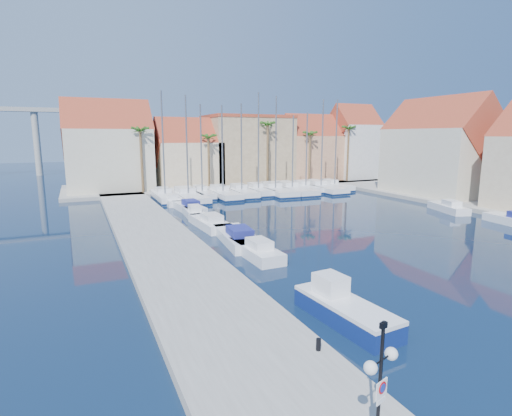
{
  "coord_description": "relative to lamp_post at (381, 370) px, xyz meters",
  "views": [
    {
      "loc": [
        -14.56,
        -16.92,
        8.63
      ],
      "look_at": [
        -1.92,
        11.2,
        3.0
      ],
      "focal_mm": 28.0,
      "sensor_mm": 36.0,
      "label": 1
    }
  ],
  "objects": [
    {
      "name": "ground",
      "position": [
        8.1,
        10.04,
        -2.95
      ],
      "size": [
        260.0,
        260.0,
        0.0
      ],
      "primitive_type": "plane",
      "color": "black",
      "rests_on": "ground"
    },
    {
      "name": "quay_west",
      "position": [
        -0.9,
        23.54,
        -2.7
      ],
      "size": [
        6.0,
        77.0,
        0.5
      ],
      "primitive_type": "cube",
      "color": "gray",
      "rests_on": "ground"
    },
    {
      "name": "shore_north",
      "position": [
        18.1,
        58.04,
        -2.7
      ],
      "size": [
        54.0,
        16.0,
        0.5
      ],
      "primitive_type": "cube",
      "color": "gray",
      "rests_on": "ground"
    },
    {
      "name": "shore_east",
      "position": [
        40.1,
        25.04,
        -2.7
      ],
      "size": [
        12.0,
        60.0,
        0.5
      ],
      "primitive_type": "cube",
      "color": "gray",
      "rests_on": "ground"
    },
    {
      "name": "lamp_post",
      "position": [
        0.0,
        0.0,
        0.0
      ],
      "size": [
        1.22,
        0.61,
        3.73
      ],
      "rotation": [
        0.0,
        0.0,
        0.3
      ],
      "color": "black",
      "rests_on": "quay_west"
    },
    {
      "name": "bollard",
      "position": [
        1.5,
        4.98,
        -2.21
      ],
      "size": [
        0.19,
        0.19,
        0.48
      ],
      "primitive_type": "cylinder",
      "color": "black",
      "rests_on": "quay_west"
    },
    {
      "name": "fishing_boat",
      "position": [
        4.47,
        7.47,
        -2.29
      ],
      "size": [
        2.32,
        5.77,
        1.98
      ],
      "rotation": [
        0.0,
        0.0,
        0.08
      ],
      "color": "navy",
      "rests_on": "ground"
    },
    {
      "name": "motorboat_west_0",
      "position": [
        4.92,
        18.4,
        -2.44
      ],
      "size": [
        2.0,
        5.94,
        1.4
      ],
      "rotation": [
        0.0,
        0.0,
        0.02
      ],
      "color": "white",
      "rests_on": "ground"
    },
    {
      "name": "motorboat_west_1",
      "position": [
        5.08,
        22.49,
        -2.44
      ],
      "size": [
        3.14,
        7.67,
        1.4
      ],
      "rotation": [
        0.0,
        0.0,
        -0.1
      ],
      "color": "white",
      "rests_on": "ground"
    },
    {
      "name": "motorboat_west_2",
      "position": [
        4.69,
        28.59,
        -2.44
      ],
      "size": [
        2.42,
        6.79,
        1.4
      ],
      "rotation": [
        0.0,
        0.0,
        0.04
      ],
      "color": "white",
      "rests_on": "ground"
    },
    {
      "name": "motorboat_west_3",
      "position": [
        4.6,
        33.85,
        -2.44
      ],
      "size": [
        2.03,
        5.23,
        1.4
      ],
      "rotation": [
        0.0,
        0.0,
        -0.08
      ],
      "color": "white",
      "rests_on": "ground"
    },
    {
      "name": "motorboat_west_4",
      "position": [
        5.03,
        37.45,
        -2.44
      ],
      "size": [
        2.54,
        6.72,
        1.4
      ],
      "rotation": [
        0.0,
        0.0,
        0.07
      ],
      "color": "white",
      "rests_on": "ground"
    },
    {
      "name": "motorboat_west_5",
      "position": [
        4.12,
        42.94,
        -2.44
      ],
      "size": [
        1.79,
        5.28,
        1.4
      ],
      "rotation": [
        0.0,
        0.0,
        0.02
      ],
      "color": "white",
      "rests_on": "ground"
    },
    {
      "name": "motorboat_east_1",
      "position": [
        32.07,
        25.01,
        -2.44
      ],
      "size": [
        3.45,
        6.01,
        1.4
      ],
      "rotation": [
        0.0,
        0.0,
        -0.3
      ],
      "color": "white",
      "rests_on": "ground"
    },
    {
      "name": "sailboat_0",
      "position": [
        4.05,
        46.57,
        -2.33
      ],
      "size": [
        2.72,
        9.86,
        14.25
      ],
      "rotation": [
        0.0,
        0.0,
        -0.01
      ],
      "color": "white",
      "rests_on": "ground"
    },
    {
      "name": "sailboat_1",
      "position": [
        6.95,
        45.84,
        -2.37
      ],
      "size": [
        3.31,
        12.06,
        13.75
      ],
      "rotation": [
        0.0,
        0.0,
        0.01
      ],
      "color": "white",
      "rests_on": "ground"
    },
    {
      "name": "sailboat_2",
      "position": [
        9.35,
        47.06,
        -2.32
      ],
      "size": [
        2.49,
        8.37,
        12.77
      ],
      "rotation": [
        0.0,
        0.0,
        -0.04
      ],
      "color": "white",
      "rests_on": "ground"
    },
    {
      "name": "sailboat_3",
      "position": [
        11.96,
        45.96,
        -2.36
      ],
      "size": [
        2.76,
        10.31,
        12.64
      ],
      "rotation": [
        0.0,
        0.0,
        -0.0
      ],
      "color": "white",
      "rests_on": "ground"
    },
    {
      "name": "sailboat_4",
      "position": [
        14.96,
        46.26,
        -2.35
      ],
      "size": [
        3.04,
        9.75,
        12.96
      ],
      "rotation": [
        0.0,
        0.0,
        -0.05
      ],
      "color": "white",
      "rests_on": "ground"
    },
    {
      "name": "sailboat_5",
      "position": [
        17.82,
        46.71,
        -2.3
      ],
      "size": [
        2.74,
        8.92,
        14.64
      ],
      "rotation": [
        0.0,
        0.0,
        -0.05
      ],
      "color": "white",
      "rests_on": "ground"
    },
    {
      "name": "sailboat_6",
      "position": [
        20.26,
        46.09,
        -2.37
      ],
      "size": [
        4.01,
        12.1,
        14.14
      ],
      "rotation": [
        0.0,
        0.0,
        -0.07
      ],
      "color": "white",
      "rests_on": "ground"
    },
    {
      "name": "sailboat_7",
      "position": [
        23.01,
        46.05,
        -2.39
      ],
      "size": [
        3.26,
        12.06,
        11.51
      ],
      "rotation": [
        0.0,
        0.0,
        0.01
      ],
      "color": "white",
      "rests_on": "ground"
    },
    {
      "name": "sailboat_8",
      "position": [
        25.84,
        46.55,
        -2.34
      ],
      "size": [
        2.64,
        8.73,
        12.02
      ],
      "rotation": [
        0.0,
        0.0,
        -0.04
      ],
      "color": "white",
      "rests_on": "ground"
    },
    {
      "name": "sailboat_9",
      "position": [
        28.1,
        45.98,
        -2.37
      ],
      "size": [
        3.22,
        11.95,
        13.96
      ],
      "rotation": [
        0.0,
        0.0,
        0.01
      ],
      "color": "white",
      "rests_on": "ground"
    },
    {
      "name": "sailboat_10",
      "position": [
        30.97,
        46.26,
        -2.3
      ],
      "size": [
        2.59,
        8.58,
        14.08
      ],
      "rotation": [
        0.0,
        0.0,
        0.04
      ],
      "color": "white",
      "rests_on": "ground"
    },
    {
      "name": "building_0",
      "position": [
        -1.9,
        57.04,
        3.58
      ],
      "size": [
        12.3,
        9.0,
        13.5
      ],
      "color": "beige",
      "rests_on": "shore_north"
    },
    {
      "name": "building_1",
      "position": [
        10.1,
        57.04,
        2.35
      ],
      "size": [
        10.3,
        8.0,
        11.0
      ],
      "color": "#CAB18E",
      "rests_on": "shore_north"
    },
    {
      "name": "building_2",
      "position": [
        21.1,
        58.04,
        3.31
      ],
      "size": [
        14.2,
        10.2,
        11.5
      ],
      "color": "#99805E",
      "rests_on": "shore_north"
    },
    {
      "name": "building_3",
      "position": [
        33.1,
        57.04,
        2.91
      ],
      "size": [
        10.3,
        8.0,
        12.0
      ],
      "color": "tan",
      "rests_on": "shore_north"
    },
    {
      "name": "building_4",
      "position": [
        42.1,
        56.04,
        4.02
      ],
      "size": [
        8.3,
        8.0,
        14.0
      ],
      "color": "silver",
      "rests_on": "shore_north"
    },
    {
      "name": "building_6",
      "position": [
        40.1,
        34.04,
        3.58
      ],
      "size": [
        9.0,
        14.3,
        13.5
      ],
      "color": "beige",
      "rests_on": "shore_east"
    },
    {
      "name": "palm_0",
      "position": [
        2.1,
        52.04,
        6.13
      ],
      "size": [
        2.6,
        2.6,
        10.15
      ],
      "color": "brown",
      "rests_on": "shore_north"
    },
    {
      "name": "palm_1",
      "position": [
        12.1,
        52.04,
        5.19
      ],
      "size": [
        2.6,
        2.6,
        9.15
      ],
      "color": "brown",
      "rests_on": "shore_north"
    },
    {
      "name": "palm_2",
      "position": [
        22.1,
        52.04,
        7.07
      ],
      "size": [
        2.6,
        2.6,
        11.15
      ],
      "color": "brown",
      "rests_on": "shore_north"
    },
    {
      "name": "palm_3",
      "position": [
        30.1,
        52.04,
        5.66
      ],
      "size": [
        2.6,
        2.6,
        9.65
      ],
      "color": "brown",
      "rests_on": "shore_north"
    },
    {
      "name": "palm_4",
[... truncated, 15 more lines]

